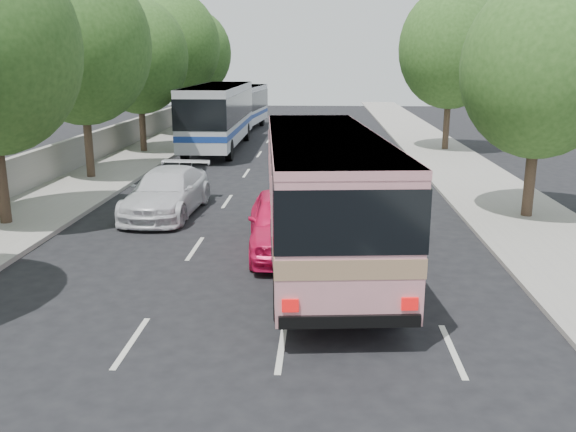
# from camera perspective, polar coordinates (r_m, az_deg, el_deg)

# --- Properties ---
(ground) EXTENTS (120.00, 120.00, 0.00)m
(ground) POSITION_cam_1_polar(r_m,az_deg,el_deg) (13.71, -4.25, -8.22)
(ground) COLOR black
(ground) RESTS_ON ground
(sidewalk_left) EXTENTS (4.00, 90.00, 0.15)m
(sidewalk_left) POSITION_cam_1_polar(r_m,az_deg,el_deg) (34.50, -14.08, 5.34)
(sidewalk_left) COLOR #9E998E
(sidewalk_left) RESTS_ON ground
(sidewalk_right) EXTENTS (4.00, 90.00, 0.12)m
(sidewalk_right) POSITION_cam_1_polar(r_m,az_deg,el_deg) (33.65, 14.89, 5.04)
(sidewalk_right) COLOR #9E998E
(sidewalk_right) RESTS_ON ground
(low_wall) EXTENTS (0.30, 90.00, 1.50)m
(low_wall) POSITION_cam_1_polar(r_m,az_deg,el_deg) (34.97, -17.00, 6.63)
(low_wall) COLOR #9E998E
(low_wall) RESTS_ON sidewalk_left
(tree_left_c) EXTENTS (6.00, 6.00, 9.35)m
(tree_left_c) POSITION_cam_1_polar(r_m,az_deg,el_deg) (28.44, -18.77, 15.42)
(tree_left_c) COLOR #38281E
(tree_left_c) RESTS_ON ground
(tree_left_d) EXTENTS (5.52, 5.52, 8.60)m
(tree_left_d) POSITION_cam_1_polar(r_m,az_deg,el_deg) (35.97, -13.75, 14.62)
(tree_left_d) COLOR #38281E
(tree_left_d) RESTS_ON ground
(tree_left_e) EXTENTS (6.30, 6.30, 9.82)m
(tree_left_e) POSITION_cam_1_polar(r_m,az_deg,el_deg) (43.69, -10.58, 15.73)
(tree_left_e) COLOR #38281E
(tree_left_e) RESTS_ON ground
(tree_left_f) EXTENTS (5.88, 5.88, 9.16)m
(tree_left_f) POSITION_cam_1_polar(r_m,az_deg,el_deg) (51.54, -8.63, 15.10)
(tree_left_f) COLOR #38281E
(tree_left_f) RESTS_ON ground
(tree_right_near) EXTENTS (5.10, 5.10, 7.95)m
(tree_right_near) POSITION_cam_1_polar(r_m,az_deg,el_deg) (21.67, 22.89, 13.16)
(tree_right_near) COLOR #38281E
(tree_right_near) RESTS_ON ground
(tree_right_far) EXTENTS (6.00, 6.00, 9.35)m
(tree_right_far) POSITION_cam_1_polar(r_m,az_deg,el_deg) (37.23, 15.19, 15.27)
(tree_right_far) COLOR #38281E
(tree_right_far) RESTS_ON ground
(pink_bus) EXTENTS (3.74, 10.99, 3.44)m
(pink_bus) POSITION_cam_1_polar(r_m,az_deg,el_deg) (15.89, 3.29, 3.04)
(pink_bus) COLOR pink
(pink_bus) RESTS_ON ground
(pink_taxi) EXTENTS (2.50, 5.18, 1.71)m
(pink_taxi) POSITION_cam_1_polar(r_m,az_deg,el_deg) (17.12, -0.30, -0.53)
(pink_taxi) COLOR #F41555
(pink_taxi) RESTS_ON ground
(white_pickup) EXTENTS (2.48, 5.49, 1.56)m
(white_pickup) POSITION_cam_1_polar(r_m,az_deg,el_deg) (21.71, -11.25, 2.22)
(white_pickup) COLOR silver
(white_pickup) RESTS_ON ground
(tour_coach_front) EXTENTS (2.92, 12.71, 3.79)m
(tour_coach_front) POSITION_cam_1_polar(r_m,az_deg,el_deg) (37.13, -6.50, 9.73)
(tour_coach_front) COLOR silver
(tour_coach_front) RESTS_ON ground
(tour_coach_rear) EXTENTS (3.13, 11.10, 3.28)m
(tour_coach_rear) POSITION_cam_1_polar(r_m,az_deg,el_deg) (46.99, -4.44, 10.37)
(tour_coach_rear) COLOR silver
(tour_coach_rear) RESTS_ON ground
(taxi_roof_sign) EXTENTS (0.56, 0.23, 0.18)m
(taxi_roof_sign) POSITION_cam_1_polar(r_m,az_deg,el_deg) (16.90, -0.31, 2.57)
(taxi_roof_sign) COLOR silver
(taxi_roof_sign) RESTS_ON pink_taxi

